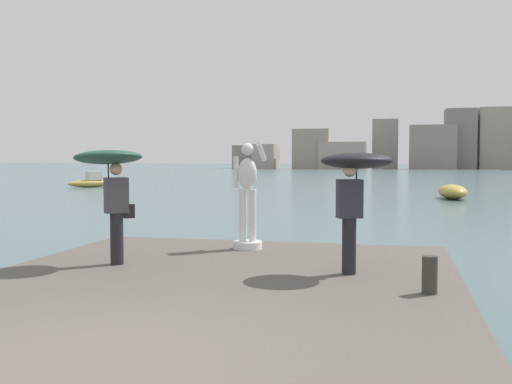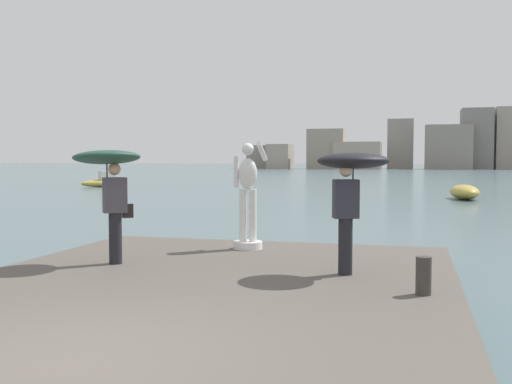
% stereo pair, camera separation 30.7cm
% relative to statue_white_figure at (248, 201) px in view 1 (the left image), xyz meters
% --- Properties ---
extents(ground_plane, '(400.00, 400.00, 0.00)m').
position_rel_statue_white_figure_xyz_m(ground_plane, '(0.22, 33.25, -1.36)').
color(ground_plane, '#4C666B').
extents(pier, '(7.29, 10.89, 0.40)m').
position_rel_statue_white_figure_xyz_m(pier, '(0.22, -4.30, -1.16)').
color(pier, '#564F47').
rests_on(pier, ground).
extents(statue_white_figure, '(0.58, 0.85, 2.14)m').
position_rel_statue_white_figure_xyz_m(statue_white_figure, '(0.00, 0.00, 0.00)').
color(statue_white_figure, white).
rests_on(statue_white_figure, pier).
extents(onlooker_left, '(1.60, 1.61, 1.98)m').
position_rel_statue_white_figure_xyz_m(onlooker_left, '(-1.83, -2.25, 0.61)').
color(onlooker_left, black).
rests_on(onlooker_left, pier).
extents(onlooker_right, '(1.42, 1.42, 1.90)m').
position_rel_statue_white_figure_xyz_m(onlooker_right, '(2.25, -2.13, 0.59)').
color(onlooker_right, black).
rests_on(onlooker_right, pier).
extents(mooring_bollard, '(0.21, 0.21, 0.51)m').
position_rel_statue_white_figure_xyz_m(mooring_bollard, '(3.33, -3.32, -0.70)').
color(mooring_bollard, '#38332D').
rests_on(mooring_bollard, pier).
extents(boat_near, '(3.06, 3.29, 1.21)m').
position_rel_statue_white_figure_xyz_m(boat_near, '(-19.86, 30.19, -0.94)').
color(boat_near, '#B2993D').
rests_on(boat_near, ground).
extents(boat_mid, '(1.80, 3.62, 0.78)m').
position_rel_statue_white_figure_xyz_m(boat_mid, '(5.86, 22.58, -0.96)').
color(boat_mid, '#B2993D').
rests_on(boat_mid, ground).
extents(distant_skyline, '(69.32, 13.59, 13.79)m').
position_rel_statue_white_figure_xyz_m(distant_skyline, '(6.97, 117.55, 3.68)').
color(distant_skyline, gray).
rests_on(distant_skyline, ground).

